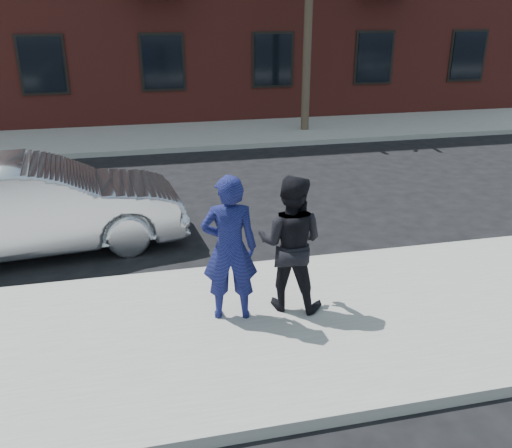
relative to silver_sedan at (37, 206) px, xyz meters
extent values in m
plane|color=black|center=(2.75, -3.20, -0.80)|extent=(100.00, 100.00, 0.00)
cube|color=gray|center=(2.75, -3.45, -0.73)|extent=(50.00, 3.50, 0.15)
cube|color=#999691|center=(2.75, -1.65, -0.73)|extent=(50.00, 0.10, 0.15)
cube|color=gray|center=(2.75, 8.05, -0.73)|extent=(50.00, 3.50, 0.15)
cube|color=#999691|center=(2.75, 6.25, -0.73)|extent=(50.00, 0.10, 0.15)
cube|color=black|center=(6.65, 9.74, 1.40)|extent=(1.30, 0.06, 1.70)
cube|color=black|center=(14.25, 9.74, 1.40)|extent=(1.30, 0.06, 1.70)
cylinder|color=#3E3024|center=(7.25, 7.80, 1.45)|extent=(0.26, 0.26, 4.20)
imported|color=#B7BABF|center=(0.00, 0.00, 0.00)|extent=(5.04, 2.21, 1.61)
imported|color=navy|center=(2.75, -3.10, 0.31)|extent=(0.77, 0.57, 1.94)
cube|color=black|center=(2.73, -2.87, 0.65)|extent=(0.09, 0.14, 0.08)
imported|color=black|center=(3.57, -3.02, 0.27)|extent=(1.12, 1.03, 1.85)
cube|color=black|center=(3.52, -2.79, 0.40)|extent=(0.11, 0.15, 0.06)
camera|label=1|loc=(1.69, -9.20, 3.15)|focal=38.00mm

